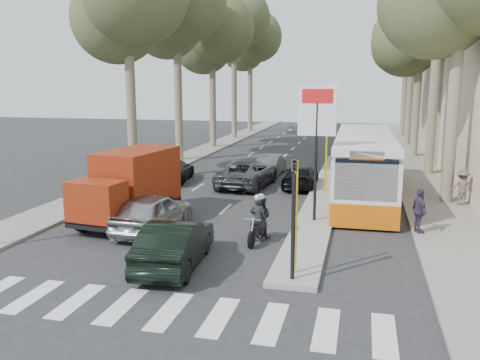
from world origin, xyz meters
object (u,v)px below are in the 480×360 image
object	(u,v)px
red_truck	(130,185)
motorcycle	(259,219)
silver_hatchback	(153,212)
city_bus	(364,164)
dark_hatchback	(175,243)

from	to	relation	value
red_truck	motorcycle	size ratio (longest dim) A/B	2.72
silver_hatchback	city_bus	world-z (taller)	city_bus
red_truck	motorcycle	xyz separation A→B (m)	(5.70, -1.37, -0.73)
dark_hatchback	city_bus	xyz separation A→B (m)	(5.63, 11.33, 0.96)
red_truck	motorcycle	bearing A→B (deg)	-6.44
red_truck	city_bus	xyz separation A→B (m)	(9.31, 6.75, 0.16)
silver_hatchback	motorcycle	world-z (taller)	motorcycle
silver_hatchback	dark_hatchback	world-z (taller)	silver_hatchback
dark_hatchback	city_bus	bearing A→B (deg)	-121.51
city_bus	motorcycle	bearing A→B (deg)	-114.76
silver_hatchback	motorcycle	distance (m)	4.22
silver_hatchback	red_truck	size ratio (longest dim) A/B	0.78
red_truck	city_bus	world-z (taller)	city_bus
city_bus	motorcycle	world-z (taller)	city_bus
dark_hatchback	red_truck	distance (m)	5.93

